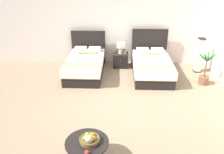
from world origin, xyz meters
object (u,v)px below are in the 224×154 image
at_px(nightstand, 121,60).
at_px(vase, 125,52).
at_px(bed_near_corner, 152,66).
at_px(potted_palm, 204,75).
at_px(coffee_table, 87,147).
at_px(floor_lamp_corner, 199,55).
at_px(bed_near_window, 85,65).
at_px(table_lamp, 121,47).
at_px(fruit_bowl, 89,139).
at_px(loose_apple, 87,152).

height_order(nightstand, vase, vase).
height_order(bed_near_corner, potted_palm, bed_near_corner).
relative_size(nightstand, vase, 3.06).
xyz_separation_m(coffee_table, floor_lamp_corner, (3.19, 4.30, 0.24)).
xyz_separation_m(bed_near_window, floor_lamp_corner, (3.81, 0.34, 0.27)).
height_order(bed_near_window, coffee_table, bed_near_window).
bearing_deg(floor_lamp_corner, bed_near_corner, -168.39).
xyz_separation_m(bed_near_corner, floor_lamp_corner, (1.61, 0.33, 0.27)).
bearing_deg(vase, bed_near_window, -155.78).
xyz_separation_m(table_lamp, coffee_table, (-0.56, -4.62, -0.40)).
height_order(nightstand, coffee_table, nightstand).
bearing_deg(floor_lamp_corner, fruit_bowl, -126.14).
relative_size(table_lamp, vase, 2.29).
relative_size(nightstand, loose_apple, 6.48).
bearing_deg(bed_near_corner, vase, 145.79).
bearing_deg(fruit_bowl, vase, 81.73).
bearing_deg(vase, potted_palm, -26.62).
relative_size(bed_near_corner, nightstand, 4.06).
relative_size(bed_near_window, nightstand, 4.00).
distance_m(bed_near_window, bed_near_corner, 2.20).
height_order(fruit_bowl, floor_lamp_corner, floor_lamp_corner).
bearing_deg(potted_palm, table_lamp, 153.71).
relative_size(bed_near_corner, coffee_table, 2.68).
bearing_deg(fruit_bowl, bed_near_window, 99.51).
relative_size(bed_near_corner, potted_palm, 2.02).
xyz_separation_m(table_lamp, floor_lamp_corner, (2.64, -0.32, -0.16)).
xyz_separation_m(table_lamp, potted_palm, (2.57, -1.27, -0.47)).
height_order(table_lamp, vase, table_lamp).
distance_m(bed_near_window, vase, 1.48).
bearing_deg(floor_lamp_corner, loose_apple, -124.34).
bearing_deg(table_lamp, fruit_bowl, -96.25).
distance_m(coffee_table, floor_lamp_corner, 5.36).
bearing_deg(nightstand, coffee_table, -96.88).
relative_size(bed_near_window, coffee_table, 2.65).
distance_m(bed_near_corner, table_lamp, 1.29).
height_order(coffee_table, fruit_bowl, fruit_bowl).
bearing_deg(nightstand, loose_apple, -95.94).
bearing_deg(bed_near_window, loose_apple, -81.20).
bearing_deg(bed_near_window, floor_lamp_corner, 5.06).
bearing_deg(potted_palm, coffee_table, -132.92).
distance_m(bed_near_corner, loose_apple, 4.55).
xyz_separation_m(bed_near_window, fruit_bowl, (0.67, -3.97, 0.22)).
bearing_deg(bed_near_corner, floor_lamp_corner, 11.61).
height_order(coffee_table, loose_apple, loose_apple).
xyz_separation_m(vase, loose_apple, (-0.67, -4.87, -0.08)).
distance_m(bed_near_window, potted_palm, 3.79).
relative_size(nightstand, fruit_bowl, 1.41).
relative_size(coffee_table, fruit_bowl, 2.13).
distance_m(table_lamp, loose_apple, 4.96).
bearing_deg(bed_near_corner, loose_apple, -109.77).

